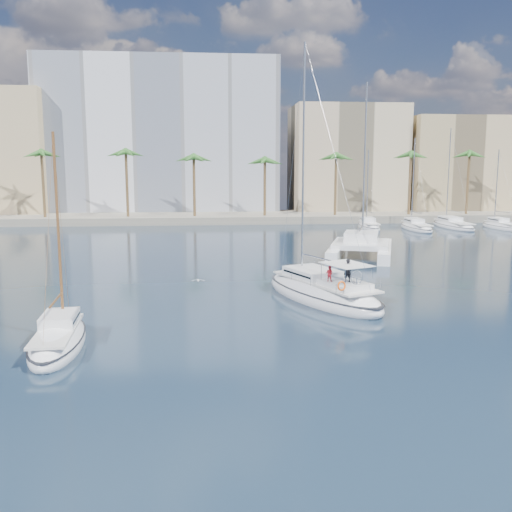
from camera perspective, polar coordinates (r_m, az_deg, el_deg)
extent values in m
plane|color=black|center=(36.90, 1.70, -5.72)|extent=(160.00, 160.00, 0.00)
cube|color=gray|center=(96.90, -2.60, 3.90)|extent=(120.00, 14.00, 1.20)
cube|color=silver|center=(108.77, -9.40, 11.43)|extent=(42.00, 16.00, 28.00)
cube|color=tan|center=(108.63, 8.98, 9.34)|extent=(20.00, 14.00, 20.00)
cube|color=tan|center=(113.28, 19.18, 8.43)|extent=(18.00, 12.00, 18.00)
cylinder|color=brown|center=(97.15, -23.08, 5.95)|extent=(0.44, 0.44, 10.50)
sphere|color=#2E6224|center=(97.07, -23.28, 9.04)|extent=(3.60, 3.60, 3.60)
cylinder|color=brown|center=(92.59, -2.51, 6.54)|extent=(0.44, 0.44, 10.50)
sphere|color=#2E6224|center=(92.50, -2.53, 9.79)|extent=(3.60, 3.60, 3.60)
cylinder|color=brown|center=(100.10, 17.45, 6.33)|extent=(0.44, 0.44, 10.50)
sphere|color=#2E6224|center=(100.02, 17.60, 9.33)|extent=(3.60, 3.60, 3.60)
ellipsoid|color=white|center=(40.60, 6.60, -3.84)|extent=(8.56, 13.15, 2.61)
ellipsoid|color=black|center=(40.52, 6.61, -3.32)|extent=(8.64, 13.28, 0.18)
cube|color=silver|center=(40.20, 6.82, -2.53)|extent=(6.28, 9.80, 0.12)
cube|color=white|center=(41.30, 5.69, -1.68)|extent=(4.08, 4.84, 0.60)
cube|color=black|center=(41.30, 5.69, -1.66)|extent=(3.91, 4.40, 0.14)
cylinder|color=#B7BABF|center=(41.79, 4.75, 9.42)|extent=(0.15, 0.15, 16.50)
cylinder|color=#B7BABF|center=(40.21, 6.57, -0.26)|extent=(2.07, 4.73, 0.11)
cube|color=white|center=(38.23, 8.89, -2.81)|extent=(3.42, 3.82, 0.36)
cube|color=silver|center=(37.88, 9.05, -0.82)|extent=(3.42, 3.82, 0.04)
torus|color=silver|center=(37.16, 10.03, -2.14)|extent=(0.90, 0.42, 0.96)
torus|color=#F9590D|center=(35.92, 8.55, -2.98)|extent=(0.66, 0.42, 0.64)
imported|color=black|center=(38.02, 9.13, -1.43)|extent=(0.60, 0.44, 1.53)
imported|color=red|center=(38.05, 7.35, -1.76)|extent=(0.65, 0.62, 1.05)
ellipsoid|color=white|center=(31.71, -19.18, -8.21)|extent=(3.08, 8.31, 1.92)
ellipsoid|color=black|center=(31.64, -19.20, -7.74)|extent=(3.11, 8.39, 0.18)
cube|color=silver|center=(31.36, -19.30, -7.03)|extent=(2.21, 6.23, 0.12)
cube|color=white|center=(32.16, -19.03, -5.95)|extent=(1.89, 2.77, 0.60)
cube|color=black|center=(32.16, -19.03, -5.92)|extent=(1.89, 2.46, 0.14)
cylinder|color=brown|center=(32.22, -19.18, 2.66)|extent=(0.15, 0.15, 10.09)
cylinder|color=brown|center=(31.20, -19.37, -4.16)|extent=(0.32, 3.30, 0.11)
cube|color=white|center=(60.96, 8.14, 0.65)|extent=(5.09, 12.00, 1.10)
cube|color=white|center=(60.69, 12.78, 0.48)|extent=(5.09, 12.00, 1.10)
cube|color=white|center=(60.06, 10.44, 1.19)|extent=(7.42, 8.17, 0.50)
cube|color=white|center=(60.58, 10.49, 1.92)|extent=(4.38, 4.57, 1.00)
cube|color=black|center=(60.57, 10.49, 1.97)|extent=(4.24, 4.11, 0.18)
cylinder|color=#B7BABF|center=(61.95, 10.80, 9.20)|extent=(0.18, 0.18, 16.36)
ellipsoid|color=silver|center=(43.33, -5.80, -2.44)|extent=(0.20, 0.39, 0.18)
sphere|color=silver|center=(43.51, -5.80, -2.37)|extent=(0.10, 0.10, 0.10)
cube|color=gray|center=(43.33, -6.17, -2.41)|extent=(0.44, 0.16, 0.10)
cube|color=gray|center=(43.32, -5.44, -2.40)|extent=(0.44, 0.16, 0.10)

